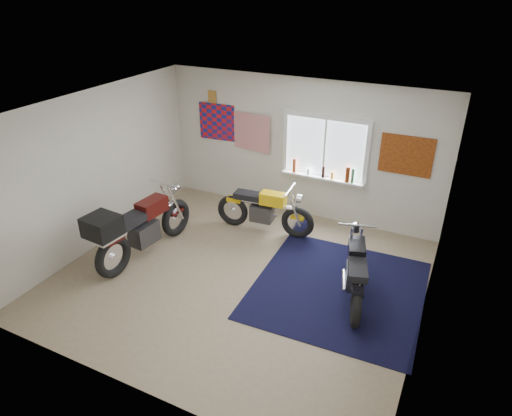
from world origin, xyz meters
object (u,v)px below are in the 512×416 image
at_px(yellow_triumph, 264,211).
at_px(maroon_tourer, 138,228).
at_px(black_chrome_bike, 355,272).
at_px(navy_rug, 338,289).

bearing_deg(yellow_triumph, maroon_tourer, -134.69).
height_order(yellow_triumph, black_chrome_bike, black_chrome_bike).
bearing_deg(maroon_tourer, navy_rug, -73.87).
height_order(navy_rug, yellow_triumph, yellow_triumph).
xyz_separation_m(navy_rug, black_chrome_bike, (0.24, -0.04, 0.42)).
xyz_separation_m(yellow_triumph, black_chrome_bike, (2.03, -1.17, -0.00)).
distance_m(navy_rug, black_chrome_bike, 0.48).
bearing_deg(black_chrome_bike, yellow_triumph, 43.08).
relative_size(navy_rug, yellow_triumph, 1.36).
height_order(black_chrome_bike, maroon_tourer, maroon_tourer).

